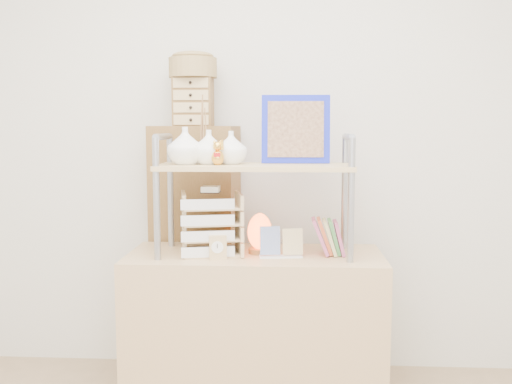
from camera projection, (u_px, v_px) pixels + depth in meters
room_shell at (239, 15)px, 1.78m from camera, size 3.42×3.41×2.61m
desk at (255, 330)px, 2.73m from camera, size 1.20×0.50×0.75m
cabinet at (196, 251)px, 3.09m from camera, size 0.48×0.29×1.35m
hutch at (240, 160)px, 2.65m from camera, size 0.90×0.34×0.75m
letter_tray at (211, 227)px, 2.68m from camera, size 0.31×0.30×0.32m
salt_lamp at (260, 233)px, 2.69m from camera, size 0.13×0.12×0.19m
desk_clock at (218, 247)px, 2.57m from camera, size 0.08×0.05×0.11m
postcard_stand at (281, 248)px, 2.61m from camera, size 0.20×0.08×0.14m
drawer_chest at (193, 102)px, 2.97m from camera, size 0.20×0.16×0.25m
woven_basket at (193, 68)px, 2.96m from camera, size 0.25×0.25×0.10m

